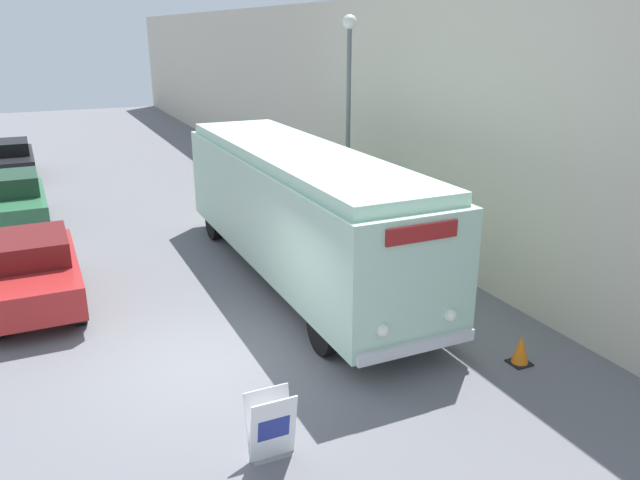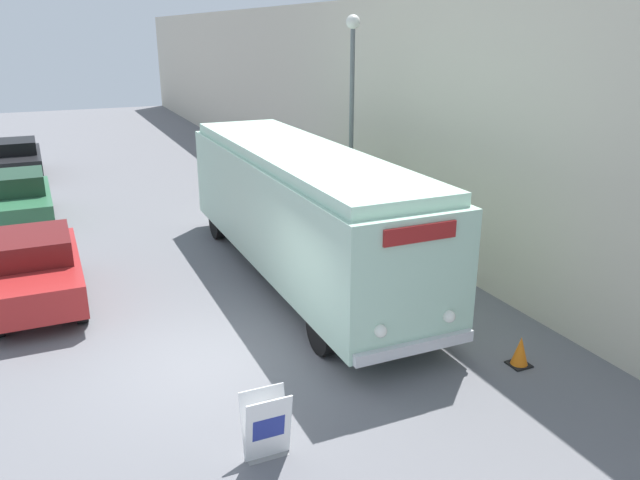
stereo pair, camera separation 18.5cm
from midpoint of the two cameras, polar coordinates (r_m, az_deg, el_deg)
The scene contains 9 objects.
ground_plane at distance 11.44m, azimuth -10.76°, elevation -11.11°, with size 80.00×80.00×0.00m, color slate.
building_wall_right at distance 21.77m, azimuth -0.52°, elevation 12.40°, with size 0.30×60.00×6.45m.
vintage_bus at distance 14.43m, azimuth -2.38°, elevation 3.10°, with size 2.40×10.18×3.08m.
sign_board at distance 8.90m, azimuth -5.10°, elevation -16.68°, with size 0.65×0.37×0.99m.
streetlamp at distance 16.78m, azimuth 2.31°, elevation 12.87°, with size 0.36×0.36×5.98m.
parked_car_near at distance 14.54m, azimuth -25.12°, elevation -2.55°, with size 1.79×4.04×1.54m.
parked_car_mid at distance 20.98m, azimuth -26.52°, elevation 3.34°, with size 1.87×4.20×1.53m.
parked_car_far at distance 27.54m, azimuth -26.67°, elevation 6.57°, with size 1.77×4.23×1.49m.
traffic_cone at distance 11.66m, azimuth 17.44°, elevation -9.57°, with size 0.36×0.36×0.55m.
Camera 1 is at (-2.27, -9.67, 5.63)m, focal length 35.00 mm.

